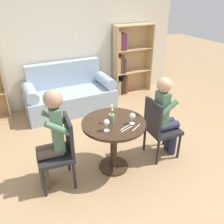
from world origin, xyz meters
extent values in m
plane|color=tan|center=(0.00, 0.00, 0.00)|extent=(16.00, 16.00, 0.00)
cube|color=silver|center=(0.00, 2.40, 1.35)|extent=(5.20, 0.05, 2.70)
cylinder|color=#382619|center=(0.00, 0.00, 0.70)|extent=(0.81, 0.81, 0.03)
cylinder|color=#382619|center=(0.00, 0.00, 0.36)|extent=(0.09, 0.09, 0.66)
cylinder|color=#382619|center=(0.00, 0.00, 0.01)|extent=(0.40, 0.40, 0.03)
cube|color=#9EB2C6|center=(0.00, 1.92, 0.21)|extent=(1.71, 0.80, 0.42)
cube|color=#9EB2C6|center=(0.00, 2.24, 0.67)|extent=(1.49, 0.16, 0.50)
cylinder|color=#9EB2C6|center=(-0.74, 1.92, 0.53)|extent=(0.22, 0.72, 0.22)
cylinder|color=#9EB2C6|center=(0.74, 1.92, 0.53)|extent=(0.22, 0.72, 0.22)
cube|color=tan|center=(-1.14, 2.21, 0.76)|extent=(0.02, 0.28, 1.53)
cube|color=tan|center=(1.58, 2.34, 0.76)|extent=(0.90, 0.02, 1.53)
cube|color=tan|center=(1.14, 2.21, 0.76)|extent=(0.02, 0.28, 1.53)
cube|color=tan|center=(2.02, 2.21, 0.76)|extent=(0.02, 0.28, 1.53)
cube|color=tan|center=(1.58, 2.21, 0.01)|extent=(0.86, 0.28, 0.02)
cube|color=tan|center=(1.58, 2.21, 0.51)|extent=(0.86, 0.28, 0.02)
cube|color=tan|center=(1.58, 2.21, 1.02)|extent=(0.86, 0.28, 0.02)
cube|color=tan|center=(1.58, 2.21, 1.52)|extent=(0.86, 0.28, 0.02)
cube|color=tan|center=(1.18, 2.20, 0.18)|extent=(0.04, 0.23, 0.31)
cube|color=tan|center=(1.22, 2.20, 0.19)|extent=(0.03, 0.23, 0.33)
cube|color=#332319|center=(1.26, 2.20, 0.19)|extent=(0.03, 0.23, 0.33)
cube|color=#332319|center=(1.29, 2.20, 0.23)|extent=(0.03, 0.23, 0.41)
cube|color=#234723|center=(1.33, 2.20, 0.24)|extent=(0.03, 0.23, 0.44)
cube|color=maroon|center=(1.38, 2.20, 0.24)|extent=(0.05, 0.23, 0.43)
cube|color=tan|center=(1.19, 2.20, 0.70)|extent=(0.05, 0.23, 0.36)
cube|color=maroon|center=(1.24, 2.20, 0.73)|extent=(0.04, 0.23, 0.42)
cube|color=#234723|center=(1.29, 2.20, 0.72)|extent=(0.04, 0.23, 0.39)
cube|color=#602D5B|center=(1.34, 2.20, 0.68)|extent=(0.04, 0.23, 0.31)
cube|color=tan|center=(1.19, 2.20, 1.23)|extent=(0.05, 0.23, 0.40)
cube|color=maroon|center=(1.24, 2.20, 1.20)|extent=(0.03, 0.23, 0.35)
cube|color=#602D5B|center=(1.29, 2.20, 1.20)|extent=(0.05, 0.23, 0.35)
cube|color=#602D5B|center=(1.33, 2.20, 1.20)|extent=(0.04, 0.23, 0.35)
cylinder|color=#232326|center=(-0.92, 0.25, 0.20)|extent=(0.04, 0.04, 0.40)
cylinder|color=#232326|center=(-0.96, -0.11, 0.20)|extent=(0.04, 0.04, 0.40)
cylinder|color=#232326|center=(-0.57, 0.22, 0.20)|extent=(0.04, 0.04, 0.40)
cylinder|color=#232326|center=(-0.60, -0.14, 0.20)|extent=(0.04, 0.04, 0.40)
cube|color=#232326|center=(-0.76, 0.06, 0.42)|extent=(0.46, 0.46, 0.05)
cube|color=#232326|center=(-0.57, 0.04, 0.68)|extent=(0.08, 0.38, 0.45)
cylinder|color=#232326|center=(0.93, -0.23, 0.20)|extent=(0.04, 0.04, 0.40)
cylinder|color=#232326|center=(0.95, 0.13, 0.20)|extent=(0.04, 0.04, 0.40)
cylinder|color=#232326|center=(0.57, -0.21, 0.20)|extent=(0.04, 0.04, 0.40)
cylinder|color=#232326|center=(0.59, 0.15, 0.20)|extent=(0.04, 0.04, 0.40)
cube|color=#232326|center=(0.76, -0.04, 0.42)|extent=(0.44, 0.44, 0.05)
cube|color=#232326|center=(0.57, -0.03, 0.68)|extent=(0.06, 0.38, 0.45)
cylinder|color=brown|center=(-0.92, 0.13, 0.23)|extent=(0.11, 0.11, 0.45)
cylinder|color=brown|center=(-0.93, 0.02, 0.23)|extent=(0.11, 0.11, 0.45)
cylinder|color=brown|center=(-0.81, 0.12, 0.50)|extent=(0.31, 0.14, 0.11)
cylinder|color=brown|center=(-0.82, 0.01, 0.50)|extent=(0.31, 0.14, 0.11)
cube|color=#517A5B|center=(-0.70, 0.06, 0.78)|extent=(0.14, 0.21, 0.55)
cylinder|color=#517A5B|center=(-0.69, 0.19, 0.87)|extent=(0.29, 0.10, 0.23)
cylinder|color=#517A5B|center=(-0.71, -0.08, 0.87)|extent=(0.29, 0.10, 0.23)
sphere|color=tan|center=(-0.70, 0.06, 1.16)|extent=(0.21, 0.21, 0.21)
cylinder|color=#282D47|center=(0.92, -0.11, 0.23)|extent=(0.11, 0.11, 0.45)
cylinder|color=#282D47|center=(0.92, 0.00, 0.23)|extent=(0.11, 0.11, 0.45)
cylinder|color=#282D47|center=(0.81, -0.10, 0.50)|extent=(0.30, 0.12, 0.11)
cylinder|color=#282D47|center=(0.81, 0.01, 0.50)|extent=(0.30, 0.12, 0.11)
cube|color=#517A5B|center=(0.70, -0.04, 0.76)|extent=(0.13, 0.21, 0.51)
cylinder|color=#517A5B|center=(0.70, -0.18, 0.83)|extent=(0.29, 0.08, 0.23)
cylinder|color=#517A5B|center=(0.71, 0.09, 0.83)|extent=(0.29, 0.08, 0.23)
sphere|color=tan|center=(0.70, -0.04, 1.11)|extent=(0.20, 0.20, 0.20)
cylinder|color=white|center=(-0.16, -0.14, 0.72)|extent=(0.06, 0.06, 0.00)
cylinder|color=white|center=(-0.16, -0.14, 0.76)|extent=(0.01, 0.01, 0.08)
sphere|color=white|center=(-0.16, -0.14, 0.83)|extent=(0.07, 0.07, 0.07)
sphere|color=beige|center=(-0.16, -0.14, 0.82)|extent=(0.05, 0.05, 0.05)
cylinder|color=white|center=(0.19, -0.13, 0.72)|extent=(0.06, 0.06, 0.00)
cylinder|color=white|center=(0.19, -0.13, 0.76)|extent=(0.01, 0.01, 0.07)
sphere|color=white|center=(0.19, -0.13, 0.83)|extent=(0.08, 0.08, 0.08)
sphere|color=#E58E75|center=(0.19, -0.13, 0.82)|extent=(0.05, 0.05, 0.05)
cylinder|color=gray|center=(-0.03, 0.01, 0.78)|extent=(0.08, 0.08, 0.11)
cylinder|color=#4C7A42|center=(-0.03, 0.00, 0.89)|extent=(0.01, 0.01, 0.11)
sphere|color=#EACC4C|center=(-0.03, 0.00, 0.94)|extent=(0.04, 0.04, 0.04)
cylinder|color=#4C7A42|center=(-0.02, 0.00, 0.86)|extent=(0.00, 0.01, 0.07)
sphere|color=silver|center=(-0.02, 0.00, 0.90)|extent=(0.04, 0.04, 0.04)
cylinder|color=#4C7A42|center=(-0.02, 0.02, 0.89)|extent=(0.00, 0.00, 0.12)
sphere|color=#E07F4C|center=(-0.02, 0.02, 0.95)|extent=(0.04, 0.04, 0.04)
cube|color=silver|center=(0.07, -0.21, 0.72)|extent=(0.18, 0.07, 0.00)
cube|color=silver|center=(0.08, -0.17, 0.72)|extent=(0.18, 0.08, 0.00)
cube|color=silver|center=(0.19, -0.23, 0.72)|extent=(0.17, 0.10, 0.00)
camera|label=1|loc=(-1.15, -2.29, 2.22)|focal=38.00mm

